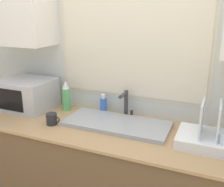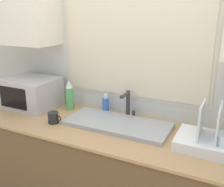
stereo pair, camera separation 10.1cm
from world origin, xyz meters
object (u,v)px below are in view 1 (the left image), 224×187
Objects in this scene: faucet at (126,102)px; spray_bottle at (66,96)px; microwave at (27,94)px; dish_rack at (209,138)px; mug_near_sink at (52,119)px; soap_bottle at (103,105)px.

faucet is 0.84× the size of spray_bottle.
faucet is at bearing 5.40° from spray_bottle.
microwave is (-0.87, -0.14, 0.00)m from faucet.
dish_rack is (1.53, -0.10, -0.07)m from microwave.
mug_near_sink is (0.06, -0.30, -0.08)m from spray_bottle.
mug_near_sink is at bearing -174.19° from dish_rack.
microwave is at bearing 152.34° from mug_near_sink.
soap_bottle is (0.67, 0.15, -0.06)m from microwave.
soap_bottle is at bearing 176.66° from faucet.
dish_rack is 1.13m from mug_near_sink.
dish_rack is at bearing -9.12° from spray_bottle.
spray_bottle is at bearing 14.65° from microwave.
dish_rack reaches higher than mug_near_sink.
dish_rack is at bearing -16.34° from soap_bottle.
mug_near_sink is (-0.47, -0.35, -0.09)m from faucet.
spray_bottle is 2.31× the size of mug_near_sink.
spray_bottle is at bearing 170.88° from dish_rack.
faucet is 0.50× the size of microwave.
spray_bottle is (-1.18, 0.19, 0.07)m from dish_rack.
mug_near_sink is at bearing -142.82° from faucet.
dish_rack is 2.32× the size of soap_bottle.
mug_near_sink is (0.41, -0.21, -0.09)m from microwave.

